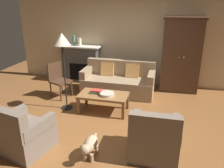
# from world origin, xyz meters

# --- Properties ---
(ground_plane) EXTENTS (9.60, 9.60, 0.00)m
(ground_plane) POSITION_xyz_m (0.00, 0.00, 0.00)
(ground_plane) COLOR brown
(back_wall) EXTENTS (7.20, 0.10, 2.80)m
(back_wall) POSITION_xyz_m (0.00, 2.55, 1.40)
(back_wall) COLOR beige
(back_wall) RESTS_ON ground
(fireplace) EXTENTS (1.26, 0.48, 1.12)m
(fireplace) POSITION_xyz_m (-1.55, 2.30, 0.57)
(fireplace) COLOR #4C4947
(fireplace) RESTS_ON ground
(armoire) EXTENTS (1.06, 0.57, 2.01)m
(armoire) POSITION_xyz_m (1.40, 2.22, 1.01)
(armoire) COLOR #472D1E
(armoire) RESTS_ON ground
(couch) EXTENTS (1.92, 0.85, 0.86)m
(couch) POSITION_xyz_m (-0.19, 1.60, 0.32)
(couch) COLOR #937A5B
(couch) RESTS_ON ground
(coffee_table) EXTENTS (1.10, 0.60, 0.42)m
(coffee_table) POSITION_xyz_m (-0.29, 0.43, 0.37)
(coffee_table) COLOR olive
(coffee_table) RESTS_ON ground
(fruit_bowl) EXTENTS (0.33, 0.33, 0.06)m
(fruit_bowl) POSITION_xyz_m (-0.19, 0.40, 0.45)
(fruit_bowl) COLOR beige
(fruit_bowl) RESTS_ON coffee_table
(book_stack) EXTENTS (0.26, 0.19, 0.08)m
(book_stack) POSITION_xyz_m (-0.45, 0.46, 0.46)
(book_stack) COLOR #427A4C
(book_stack) RESTS_ON coffee_table
(mantel_vase_jade) EXTENTS (0.09, 0.09, 0.29)m
(mantel_vase_jade) POSITION_xyz_m (-1.73, 2.28, 1.27)
(mantel_vase_jade) COLOR slate
(mantel_vase_jade) RESTS_ON fireplace
(mantel_vase_cream) EXTENTS (0.12, 0.12, 0.23)m
(mantel_vase_cream) POSITION_xyz_m (-1.55, 2.28, 1.23)
(mantel_vase_cream) COLOR beige
(mantel_vase_cream) RESTS_ON fireplace
(armchair_near_left) EXTENTS (0.92, 0.92, 0.88)m
(armchair_near_left) POSITION_xyz_m (-1.19, -1.29, 0.32)
(armchair_near_left) COLOR #756656
(armchair_near_left) RESTS_ON ground
(armchair_near_right) EXTENTS (0.79, 0.78, 0.88)m
(armchair_near_right) POSITION_xyz_m (0.94, -0.90, 0.32)
(armchair_near_right) COLOR #756656
(armchair_near_right) RESTS_ON ground
(side_chair_wooden) EXTENTS (0.58, 0.58, 0.90)m
(side_chair_wooden) POSITION_xyz_m (-1.67, 0.99, 0.51)
(side_chair_wooden) COLOR #472D1E
(side_chair_wooden) RESTS_ON ground
(floor_lamp) EXTENTS (0.36, 0.36, 1.76)m
(floor_lamp) POSITION_xyz_m (-1.17, 0.37, 1.53)
(floor_lamp) COLOR black
(floor_lamp) RESTS_ON ground
(dog) EXTENTS (0.21, 0.57, 0.39)m
(dog) POSITION_xyz_m (-0.04, -1.21, 0.25)
(dog) COLOR tan
(dog) RESTS_ON ground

